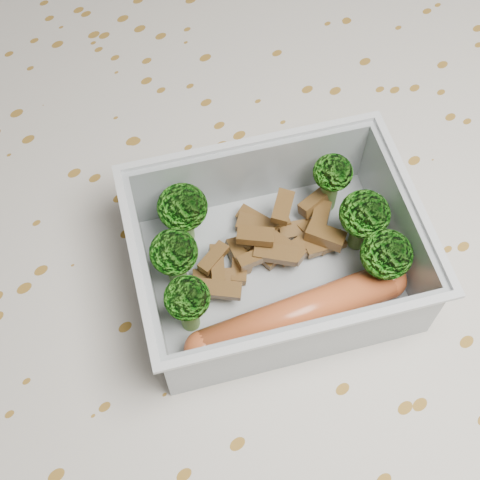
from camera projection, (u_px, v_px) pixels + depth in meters
dining_table at (251, 322)px, 0.50m from camera, size 1.40×0.90×0.75m
tablecloth at (252, 293)px, 0.45m from camera, size 1.46×0.96×0.19m
lunch_container at (275, 259)px, 0.40m from camera, size 0.20×0.18×0.06m
broccoli_florets at (275, 234)px, 0.39m from camera, size 0.14×0.13×0.05m
meat_pile at (272, 242)px, 0.41m from camera, size 0.11×0.07×0.03m
sausage at (298, 314)px, 0.39m from camera, size 0.13×0.05×0.02m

